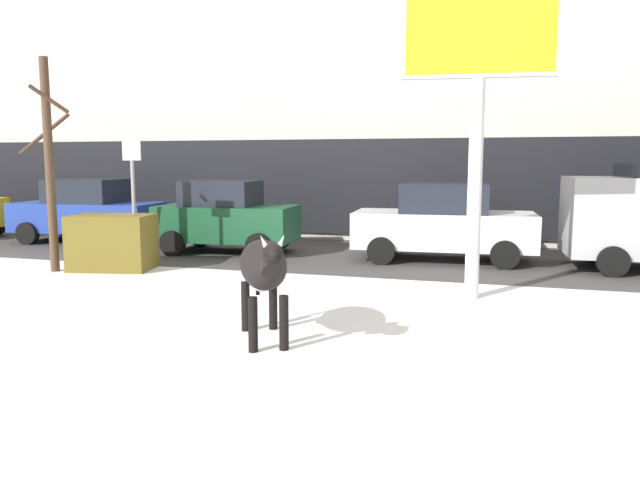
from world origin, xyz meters
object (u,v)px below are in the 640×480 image
billboard (480,42)px  cow_black (264,267)px  street_sign (133,193)px  car_blue_sedan (88,211)px  car_darkgreen_hatchback (226,217)px  dumpster (113,242)px  pedestrian_near_billboard (439,212)px  pedestrian_by_cars (308,209)px  bare_tree_left_lot (49,162)px  car_white_sedan (443,223)px

billboard → cow_black: bearing=-126.6°
street_sign → car_blue_sedan: bearing=138.2°
car_darkgreen_hatchback → dumpster: size_ratio=2.11×
car_darkgreen_hatchback → pedestrian_near_billboard: size_ratio=2.08×
dumpster → pedestrian_by_cars: bearing=70.2°
bare_tree_left_lot → dumpster: bare_tree_left_lot is taller
billboard → pedestrian_near_billboard: bearing=99.7°
dumpster → street_sign: bearing=30.7°
car_white_sedan → street_sign: (-6.45, -2.98, 0.76)m
car_darkgreen_hatchback → street_sign: 2.96m
car_blue_sedan → street_sign: (3.82, -3.42, 0.76)m
car_white_sedan → cow_black: bearing=-103.0°
cow_black → car_white_sedan: size_ratio=0.43×
car_darkgreen_hatchback → pedestrian_near_billboard: bearing=36.2°
billboard → bare_tree_left_lot: 8.99m
pedestrian_near_billboard → car_white_sedan: bearing=-83.0°
car_blue_sedan → bare_tree_left_lot: 5.03m
billboard → car_white_sedan: bearing=102.1°
cow_black → billboard: size_ratio=0.33×
billboard → car_blue_sedan: size_ratio=1.29×
car_darkgreen_hatchback → bare_tree_left_lot: size_ratio=0.80×
billboard → street_sign: bearing=172.7°
billboard → car_darkgreen_hatchback: 8.07m
cow_black → pedestrian_by_cars: size_ratio=1.07×
cow_black → car_blue_sedan: size_ratio=0.43×
car_blue_sedan → pedestrian_by_cars: bearing=27.4°
cow_black → pedestrian_by_cars: bearing=104.5°
car_darkgreen_hatchback → cow_black: bearing=-61.3°
pedestrian_near_billboard → pedestrian_by_cars: (-4.03, 0.00, 0.00)m
bare_tree_left_lot → car_blue_sedan: bearing=119.0°
car_darkgreen_hatchback → street_sign: street_sign is taller
pedestrian_near_billboard → bare_tree_left_lot: 10.53m
cow_black → street_sign: size_ratio=0.66×
cow_black → car_blue_sedan: bearing=138.0°
cow_black → bare_tree_left_lot: (-6.26, 3.52, 1.35)m
car_white_sedan → pedestrian_near_billboard: 3.49m
car_darkgreen_hatchback → street_sign: size_ratio=1.27×
dumpster → car_white_sedan: bearing=25.1°
bare_tree_left_lot → street_sign: (1.49, 0.80, -0.67)m
pedestrian_by_cars → dumpster: pedestrian_by_cars is taller
car_darkgreen_hatchback → street_sign: bearing=-108.9°
bare_tree_left_lot → dumpster: bearing=27.3°
billboard → pedestrian_by_cars: 9.70m
car_blue_sedan → street_sign: street_sign is taller
car_white_sedan → pedestrian_near_billboard: bearing=97.0°
pedestrian_near_billboard → bare_tree_left_lot: bearing=-136.1°
car_blue_sedan → billboard: bearing=-21.4°
car_white_sedan → pedestrian_by_cars: (-4.46, 3.46, -0.03)m
billboard → pedestrian_near_billboard: billboard is taller
dumpster → street_sign: street_sign is taller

